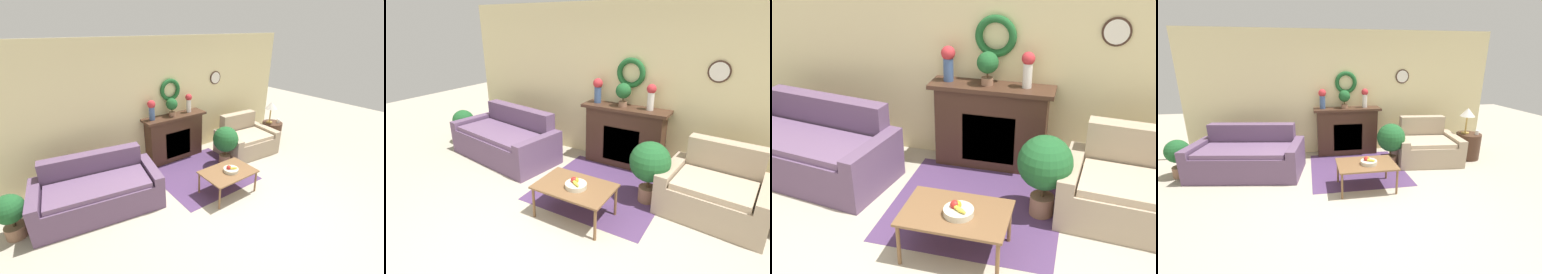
# 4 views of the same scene
# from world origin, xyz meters

# --- Properties ---
(ground_plane) EXTENTS (16.00, 16.00, 0.00)m
(ground_plane) POSITION_xyz_m (0.00, 0.00, 0.00)
(ground_plane) COLOR #ADA38E
(floor_rug) EXTENTS (1.80, 1.75, 0.01)m
(floor_rug) POSITION_xyz_m (0.07, 1.63, 0.00)
(floor_rug) COLOR #4C335B
(floor_rug) RESTS_ON ground_plane
(wall_back) EXTENTS (6.80, 0.16, 2.70)m
(wall_back) POSITION_xyz_m (0.00, 2.78, 1.36)
(wall_back) COLOR beige
(wall_back) RESTS_ON ground_plane
(fireplace) EXTENTS (1.47, 0.41, 1.06)m
(fireplace) POSITION_xyz_m (0.02, 2.58, 0.53)
(fireplace) COLOR #42281C
(fireplace) RESTS_ON ground_plane
(couch_left) EXTENTS (2.12, 1.27, 0.89)m
(couch_left) POSITION_xyz_m (-1.99, 1.80, 0.32)
(couch_left) COLOR #604766
(couch_left) RESTS_ON ground_plane
(loveseat_right) EXTENTS (1.38, 1.05, 0.90)m
(loveseat_right) POSITION_xyz_m (1.60, 1.86, 0.31)
(loveseat_right) COLOR tan
(loveseat_right) RESTS_ON ground_plane
(coffee_table) EXTENTS (0.96, 0.65, 0.45)m
(coffee_table) POSITION_xyz_m (0.07, 0.85, 0.41)
(coffee_table) COLOR brown
(coffee_table) RESTS_ON ground_plane
(fruit_bowl) EXTENTS (0.27, 0.27, 0.13)m
(fruit_bowl) POSITION_xyz_m (0.11, 0.82, 0.49)
(fruit_bowl) COLOR beige
(fruit_bowl) RESTS_ON coffee_table
(side_table_by_loveseat) EXTENTS (0.51, 0.51, 0.55)m
(side_table_by_loveseat) POSITION_xyz_m (2.58, 1.85, 0.28)
(side_table_by_loveseat) COLOR #42281C
(side_table_by_loveseat) RESTS_ON ground_plane
(table_lamp) EXTENTS (0.30, 0.30, 0.55)m
(table_lamp) POSITION_xyz_m (2.51, 1.90, 1.00)
(table_lamp) COLOR #B28E42
(table_lamp) RESTS_ON side_table_by_loveseat
(mug) EXTENTS (0.08, 0.08, 0.09)m
(mug) POSITION_xyz_m (2.69, 1.76, 0.60)
(mug) COLOR silver
(mug) RESTS_ON side_table_by_loveseat
(vase_on_mantel_left) EXTENTS (0.17, 0.17, 0.42)m
(vase_on_mantel_left) POSITION_xyz_m (-0.52, 2.58, 1.31)
(vase_on_mantel_left) COLOR #3D5684
(vase_on_mantel_left) RESTS_ON fireplace
(vase_on_mantel_right) EXTENTS (0.15, 0.15, 0.42)m
(vase_on_mantel_right) POSITION_xyz_m (0.42, 2.58, 1.30)
(vase_on_mantel_right) COLOR silver
(vase_on_mantel_right) RESTS_ON fireplace
(potted_plant_on_mantel) EXTENTS (0.25, 0.25, 0.39)m
(potted_plant_on_mantel) POSITION_xyz_m (-0.04, 2.56, 1.30)
(potted_plant_on_mantel) COLOR #8E664C
(potted_plant_on_mantel) RESTS_ON fireplace
(potted_plant_floor_by_couch) EXTENTS (0.43, 0.43, 0.70)m
(potted_plant_floor_by_couch) POSITION_xyz_m (-3.21, 1.85, 0.42)
(potted_plant_floor_by_couch) COLOR #8E664C
(potted_plant_floor_by_couch) RESTS_ON ground_plane
(potted_plant_floor_by_loveseat) EXTENTS (0.56, 0.56, 0.89)m
(potted_plant_floor_by_loveseat) POSITION_xyz_m (0.76, 1.67, 0.57)
(potted_plant_floor_by_loveseat) COLOR #8E664C
(potted_plant_floor_by_loveseat) RESTS_ON ground_plane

